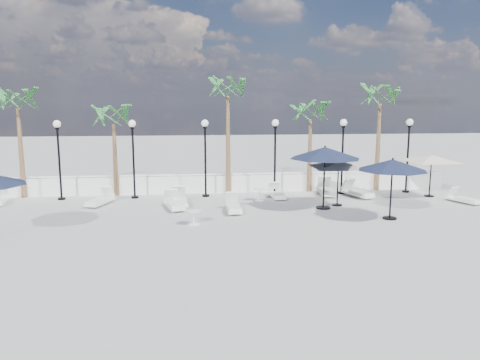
{
  "coord_description": "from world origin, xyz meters",
  "views": [
    {
      "loc": [
        -0.77,
        -16.56,
        4.7
      ],
      "look_at": [
        1.28,
        2.4,
        1.5
      ],
      "focal_mm": 35.0,
      "sensor_mm": 36.0,
      "label": 1
    }
  ],
  "objects": [
    {
      "name": "palm_0",
      "position": [
        -9.0,
        7.3,
        4.53
      ],
      "size": [
        2.6,
        2.6,
        5.5
      ],
      "color": "brown",
      "rests_on": "ground"
    },
    {
      "name": "lamppost_1",
      "position": [
        -7.0,
        6.5,
        2.49
      ],
      "size": [
        0.36,
        0.36,
        3.84
      ],
      "color": "black",
      "rests_on": "ground"
    },
    {
      "name": "palm_3",
      "position": [
        5.5,
        7.3,
        3.95
      ],
      "size": [
        2.6,
        2.6,
        4.9
      ],
      "color": "brown",
      "rests_on": "ground"
    },
    {
      "name": "lamppost_5",
      "position": [
        7.0,
        6.5,
        2.49
      ],
      "size": [
        0.36,
        0.36,
        3.84
      ],
      "color": "black",
      "rests_on": "ground"
    },
    {
      "name": "ground",
      "position": [
        0.0,
        0.0,
        0.0
      ],
      "size": [
        100.0,
        100.0,
        0.0
      ],
      "primitive_type": "plane",
      "color": "#A09F9B",
      "rests_on": "ground"
    },
    {
      "name": "balustrade",
      "position": [
        0.0,
        7.5,
        0.47
      ],
      "size": [
        26.0,
        0.3,
        1.01
      ],
      "color": "white",
      "rests_on": "ground"
    },
    {
      "name": "lamppost_4",
      "position": [
        3.5,
        6.5,
        2.49
      ],
      "size": [
        0.36,
        0.36,
        3.84
      ],
      "color": "black",
      "rests_on": "ground"
    },
    {
      "name": "lounger_6",
      "position": [
        6.12,
        6.22,
        0.27
      ],
      "size": [
        0.95,
        2.18,
        0.79
      ],
      "rotation": [
        0.0,
        0.0,
        -0.13
      ],
      "color": "silver",
      "rests_on": "ground"
    },
    {
      "name": "lamppost_6",
      "position": [
        10.5,
        6.5,
        2.49
      ],
      "size": [
        0.36,
        0.36,
        3.84
      ],
      "color": "black",
      "rests_on": "ground"
    },
    {
      "name": "parasol_cream_sq_b",
      "position": [
        11.15,
        5.28,
        2.08
      ],
      "size": [
        4.49,
        4.49,
        2.25
      ],
      "color": "black",
      "rests_on": "ground"
    },
    {
      "name": "lounger_2",
      "position": [
        -1.26,
        4.43,
        0.25
      ],
      "size": [
        0.79,
        2.03,
        0.75
      ],
      "rotation": [
        0.0,
        0.0,
        0.07
      ],
      "color": "silver",
      "rests_on": "ground"
    },
    {
      "name": "lamppost_2",
      "position": [
        -3.5,
        6.5,
        2.49
      ],
      "size": [
        0.36,
        0.36,
        3.84
      ],
      "color": "black",
      "rests_on": "ground"
    },
    {
      "name": "side_table_0",
      "position": [
        -4.77,
        6.2,
        0.26
      ],
      "size": [
        0.45,
        0.45,
        0.44
      ],
      "color": "silver",
      "rests_on": "ground"
    },
    {
      "name": "lounger_5",
      "position": [
        3.47,
        5.73,
        0.22
      ],
      "size": [
        0.64,
        1.75,
        0.65
      ],
      "rotation": [
        0.0,
        0.0,
        0.04
      ],
      "color": "silver",
      "rests_on": "ground"
    },
    {
      "name": "parasol_cream_sq_a",
      "position": [
        5.91,
        3.78,
        2.07
      ],
      "size": [
        4.55,
        4.55,
        2.23
      ],
      "color": "black",
      "rests_on": "ground"
    },
    {
      "name": "palm_4",
      "position": [
        9.2,
        7.3,
        4.73
      ],
      "size": [
        2.6,
        2.6,
        5.7
      ],
      "color": "brown",
      "rests_on": "ground"
    },
    {
      "name": "parasol_navy_mid",
      "position": [
        7.27,
        1.14,
        2.2
      ],
      "size": [
        2.79,
        2.79,
        2.5
      ],
      "color": "black",
      "rests_on": "ground"
    },
    {
      "name": "lounger_7",
      "position": [
        7.54,
        5.58,
        0.25
      ],
      "size": [
        1.24,
        2.07,
        0.74
      ],
      "rotation": [
        0.0,
        0.0,
        0.33
      ],
      "color": "silver",
      "rests_on": "ground"
    },
    {
      "name": "lamppost_3",
      "position": [
        0.0,
        6.5,
        2.49
      ],
      "size": [
        0.36,
        0.36,
        3.84
      ],
      "color": "black",
      "rests_on": "ground"
    },
    {
      "name": "side_table_2",
      "position": [
        2.54,
        5.29,
        0.34
      ],
      "size": [
        0.57,
        0.57,
        0.56
      ],
      "color": "silver",
      "rests_on": "ground"
    },
    {
      "name": "lounger_8",
      "position": [
        11.99,
        3.68,
        0.2
      ],
      "size": [
        1.08,
        1.69,
        0.6
      ],
      "rotation": [
        0.0,
        0.0,
        0.38
      ],
      "color": "silver",
      "rests_on": "ground"
    },
    {
      "name": "side_table_1",
      "position": [
        -0.65,
        1.11,
        0.34
      ],
      "size": [
        0.57,
        0.57,
        0.56
      ],
      "color": "silver",
      "rests_on": "ground"
    },
    {
      "name": "lounger_3",
      "position": [
        -1.49,
        3.91,
        0.24
      ],
      "size": [
        1.05,
        1.98,
        0.71
      ],
      "rotation": [
        0.0,
        0.0,
        0.25
      ],
      "color": "silver",
      "rests_on": "ground"
    },
    {
      "name": "lounger_1",
      "position": [
        -4.91,
        5.07,
        0.23
      ],
      "size": [
        1.16,
        1.94,
        0.69
      ],
      "rotation": [
        0.0,
        0.0,
        -0.33
      ],
      "color": "silver",
      "rests_on": "ground"
    },
    {
      "name": "palm_2",
      "position": [
        1.2,
        7.3,
        5.12
      ],
      "size": [
        2.6,
        2.6,
        6.1
      ],
      "color": "brown",
      "rests_on": "ground"
    },
    {
      "name": "lounger_4",
      "position": [
        1.07,
        3.08,
        0.23
      ],
      "size": [
        0.61,
        1.83,
        0.68
      ],
      "rotation": [
        0.0,
        0.0,
        0.01
      ],
      "color": "silver",
      "rests_on": "ground"
    },
    {
      "name": "palm_1",
      "position": [
        -4.5,
        7.3,
        3.75
      ],
      "size": [
        2.6,
        2.6,
        4.7
      ],
      "color": "brown",
      "rests_on": "ground"
    },
    {
      "name": "parasol_navy_right",
      "position": [
        5.11,
        3.26,
        2.48
      ],
      "size": [
        3.14,
        3.14,
        2.82
      ],
      "color": "black",
      "rests_on": "ground"
    }
  ]
}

